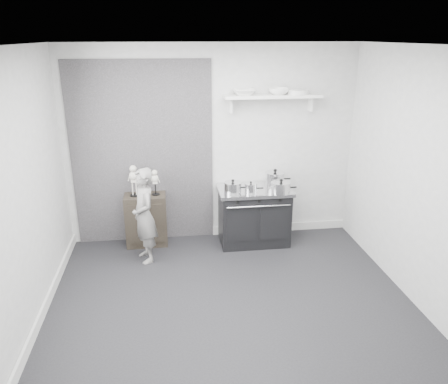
{
  "coord_description": "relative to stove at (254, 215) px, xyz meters",
  "views": [
    {
      "loc": [
        -0.62,
        -4.05,
        2.79
      ],
      "look_at": [
        0.05,
        0.95,
        0.96
      ],
      "focal_mm": 35.0,
      "sensor_mm": 36.0,
      "label": 1
    }
  ],
  "objects": [
    {
      "name": "pot_front_right",
      "position": [
        0.31,
        -0.2,
        0.47
      ],
      "size": [
        0.34,
        0.26,
        0.19
      ],
      "color": "silver",
      "rests_on": "stove"
    },
    {
      "name": "bowl_small",
      "position": [
        0.33,
        0.19,
        1.68
      ],
      "size": [
        0.27,
        0.27,
        0.08
      ],
      "primitive_type": "imported",
      "color": "white",
      "rests_on": "wall_shelf"
    },
    {
      "name": "plate_stack",
      "position": [
        0.59,
        0.19,
        1.67
      ],
      "size": [
        0.28,
        0.28,
        0.06
      ],
      "primitive_type": "cylinder",
      "color": "silver",
      "rests_on": "wall_shelf"
    },
    {
      "name": "child",
      "position": [
        -1.49,
        -0.33,
        0.22
      ],
      "size": [
        0.43,
        0.53,
        1.25
      ],
      "primitive_type": "imported",
      "rotation": [
        0.0,
        0.0,
        -1.24
      ],
      "color": "slate",
      "rests_on": "ground"
    },
    {
      "name": "bowl_large",
      "position": [
        -0.13,
        0.19,
        1.67
      ],
      "size": [
        0.31,
        0.31,
        0.08
      ],
      "primitive_type": "imported",
      "color": "white",
      "rests_on": "wall_shelf"
    },
    {
      "name": "skeleton_torso",
      "position": [
        -1.35,
        0.13,
        0.53
      ],
      "size": [
        0.11,
        0.07,
        0.41
      ],
      "primitive_type": null,
      "color": "beige",
      "rests_on": "side_cabinet"
    },
    {
      "name": "side_cabinet",
      "position": [
        -1.5,
        0.13,
        -0.04
      ],
      "size": [
        0.56,
        0.33,
        0.73
      ],
      "primitive_type": "cube",
      "color": "black",
      "rests_on": "ground"
    },
    {
      "name": "stove",
      "position": [
        0.0,
        0.0,
        0.0
      ],
      "size": [
        1.0,
        0.62,
        0.8
      ],
      "color": "black",
      "rests_on": "ground"
    },
    {
      "name": "room_shell",
      "position": [
        -0.64,
        -1.33,
        1.24
      ],
      "size": [
        4.02,
        3.62,
        2.71
      ],
      "color": "#B3B3B0",
      "rests_on": "ground"
    },
    {
      "name": "skeleton_full",
      "position": [
        -1.63,
        0.13,
        0.57
      ],
      "size": [
        0.14,
        0.09,
        0.5
      ],
      "primitive_type": null,
      "color": "beige",
      "rests_on": "side_cabinet"
    },
    {
      "name": "pot_back_right",
      "position": [
        0.31,
        0.1,
        0.49
      ],
      "size": [
        0.36,
        0.27,
        0.24
      ],
      "color": "silver",
      "rests_on": "stove"
    },
    {
      "name": "pot_front_center",
      "position": [
        -0.08,
        -0.16,
        0.46
      ],
      "size": [
        0.25,
        0.17,
        0.16
      ],
      "color": "silver",
      "rests_on": "stove"
    },
    {
      "name": "pot_front_left",
      "position": [
        -0.32,
        -0.11,
        0.47
      ],
      "size": [
        0.32,
        0.24,
        0.19
      ],
      "color": "silver",
      "rests_on": "stove"
    },
    {
      "name": "wall_shelf",
      "position": [
        0.25,
        0.2,
        1.6
      ],
      "size": [
        1.3,
        0.26,
        0.24
      ],
      "color": "white",
      "rests_on": "room_shell"
    },
    {
      "name": "ground",
      "position": [
        -0.55,
        -1.48,
        -0.4
      ],
      "size": [
        4.0,
        4.0,
        0.0
      ],
      "primitive_type": "plane",
      "color": "black",
      "rests_on": "ground"
    }
  ]
}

